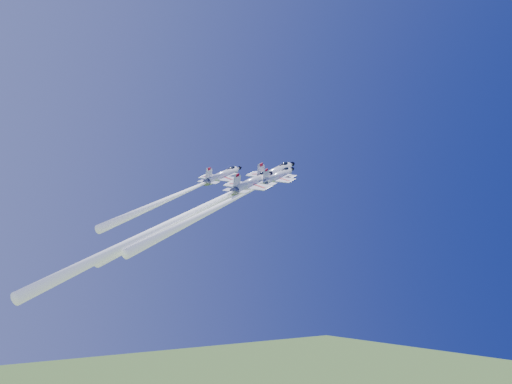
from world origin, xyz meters
TOP-DOWN VIEW (x-y plane):
  - jet_lead at (-11.83, -5.57)m, footprint 43.81×23.59m
  - jet_left at (-16.43, 1.67)m, footprint 31.60×16.97m
  - jet_right at (-12.15, -8.75)m, footprint 37.30×20.11m
  - jet_slot at (-23.96, -12.11)m, footprint 43.86×23.66m

SIDE VIEW (x-z plane):
  - jet_slot at x=-23.96m, z-range 46.89..93.34m
  - jet_right at x=-12.15m, z-range 54.71..93.22m
  - jet_lead at x=-11.83m, z-range 52.79..96.58m
  - jet_left at x=-16.43m, z-range 61.79..90.98m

